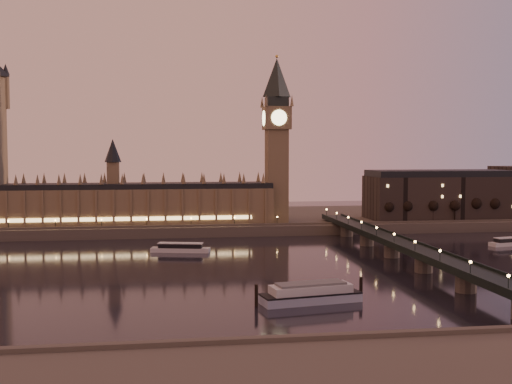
# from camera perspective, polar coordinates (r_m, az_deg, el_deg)

# --- Properties ---
(ground) EXTENTS (700.00, 700.00, 0.00)m
(ground) POSITION_cam_1_polar(r_m,az_deg,el_deg) (278.18, -4.82, -6.90)
(ground) COLOR black
(ground) RESTS_ON ground
(far_embankment) EXTENTS (560.00, 130.00, 6.00)m
(far_embankment) POSITION_cam_1_polar(r_m,az_deg,el_deg) (442.98, -2.23, -2.50)
(far_embankment) COLOR #423D35
(far_embankment) RESTS_ON ground
(palace_of_westminster) EXTENTS (180.00, 26.62, 52.00)m
(palace_of_westminster) POSITION_cam_1_polar(r_m,az_deg,el_deg) (395.73, -11.70, -0.61)
(palace_of_westminster) COLOR brown
(palace_of_westminster) RESTS_ON ground
(big_ben) EXTENTS (17.68, 17.68, 104.00)m
(big_ben) POSITION_cam_1_polar(r_m,az_deg,el_deg) (400.26, 1.85, 5.56)
(big_ben) COLOR brown
(big_ben) RESTS_ON ground
(westminster_bridge) EXTENTS (13.20, 260.00, 15.30)m
(westminster_bridge) POSITION_cam_1_polar(r_m,az_deg,el_deg) (296.98, 13.19, -5.23)
(westminster_bridge) COLOR black
(westminster_bridge) RESTS_ON ground
(city_block) EXTENTS (155.00, 45.00, 34.00)m
(city_block) POSITION_cam_1_polar(r_m,az_deg,el_deg) (456.60, 19.30, -0.10)
(city_block) COLOR black
(city_block) RESTS_ON ground
(bare_tree_0) EXTENTS (6.70, 6.70, 13.62)m
(bare_tree_0) POSITION_cam_1_polar(r_m,az_deg,el_deg) (407.69, 11.61, -1.26)
(bare_tree_0) COLOR black
(bare_tree_0) RESTS_ON ground
(bare_tree_1) EXTENTS (6.70, 6.70, 13.62)m
(bare_tree_1) POSITION_cam_1_polar(r_m,az_deg,el_deg) (412.81, 13.50, -1.23)
(bare_tree_1) COLOR black
(bare_tree_1) RESTS_ON ground
(bare_tree_2) EXTENTS (6.70, 6.70, 13.62)m
(bare_tree_2) POSITION_cam_1_polar(r_m,az_deg,el_deg) (418.36, 15.33, -1.19)
(bare_tree_2) COLOR black
(bare_tree_2) RESTS_ON ground
(bare_tree_3) EXTENTS (6.70, 6.70, 13.62)m
(bare_tree_3) POSITION_cam_1_polar(r_m,az_deg,el_deg) (424.34, 17.12, -1.16)
(bare_tree_3) COLOR black
(bare_tree_3) RESTS_ON ground
(bare_tree_4) EXTENTS (6.70, 6.70, 13.62)m
(bare_tree_4) POSITION_cam_1_polar(r_m,az_deg,el_deg) (430.72, 18.86, -1.12)
(bare_tree_4) COLOR black
(bare_tree_4) RESTS_ON ground
(bare_tree_5) EXTENTS (6.70, 6.70, 13.62)m
(bare_tree_5) POSITION_cam_1_polar(r_m,az_deg,el_deg) (437.48, 20.54, -1.09)
(bare_tree_5) COLOR black
(bare_tree_5) RESTS_ON ground
(cruise_boat_a) EXTENTS (30.20, 12.99, 4.72)m
(cruise_boat_a) POSITION_cam_1_polar(r_m,az_deg,el_deg) (326.03, -6.73, -4.96)
(cruise_boat_a) COLOR silver
(cruise_boat_a) RESTS_ON ground
(cruise_boat_b) EXTENTS (24.89, 10.95, 4.46)m
(cruise_boat_b) POSITION_cam_1_polar(r_m,az_deg,el_deg) (371.94, 21.65, -4.14)
(cruise_boat_b) COLOR silver
(cruise_boat_b) RESTS_ON ground
(moored_barge) EXTENTS (38.98, 15.36, 7.25)m
(moored_barge) POSITION_cam_1_polar(r_m,az_deg,el_deg) (219.59, 4.89, -8.98)
(moored_barge) COLOR #9AA8C4
(moored_barge) RESTS_ON ground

